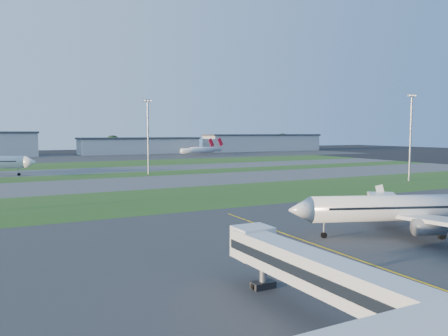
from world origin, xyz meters
TOP-DOWN VIEW (x-y plane):
  - ground at (0.00, 0.00)m, footprint 700.00×700.00m
  - apron_near at (0.00, 0.00)m, footprint 300.00×70.00m
  - grass_strip_a at (0.00, 52.00)m, footprint 300.00×34.00m
  - taxiway_a at (0.00, 85.00)m, footprint 300.00×32.00m
  - grass_strip_b at (0.00, 110.00)m, footprint 300.00×18.00m
  - taxiway_b at (0.00, 132.00)m, footprint 300.00×26.00m
  - grass_strip_c at (0.00, 165.00)m, footprint 300.00×40.00m
  - apron_far at (0.00, 225.00)m, footprint 400.00×80.00m
  - yellow_line at (5.00, 0.00)m, footprint 0.25×60.00m
  - jet_bridge at (-9.81, -15.24)m, footprint 4.20×26.90m
  - airliner_parked at (20.27, 3.62)m, footprint 33.81×28.65m
  - mini_jet_near at (80.77, 215.46)m, footprint 27.48×11.84m
  - mini_jet_far at (93.91, 230.01)m, footprint 28.07×9.81m
  - light_mast_centre at (15.00, 108.00)m, footprint 3.20×0.70m
  - light_mast_east at (78.00, 52.00)m, footprint 3.20×0.70m
  - hangar_east at (55.00, 255.00)m, footprint 81.60×23.00m
  - hangar_far_east at (155.00, 255.00)m, footprint 96.90×23.00m
  - tree_mid_west at (-20.00, 266.00)m, footprint 9.90×9.90m
  - tree_mid_east at (40.00, 269.00)m, footprint 11.55×11.55m
  - tree_east at (115.00, 267.00)m, footprint 10.45×10.45m
  - tree_far_east at (185.00, 271.00)m, footprint 12.65×12.65m

SIDE VIEW (x-z plane):
  - ground at x=0.00m, z-range 0.00..0.00m
  - yellow_line at x=5.00m, z-range -0.01..0.01m
  - apron_near at x=0.00m, z-range 0.00..0.01m
  - grass_strip_a at x=0.00m, z-range 0.00..0.01m
  - taxiway_a at x=0.00m, z-range 0.00..0.01m
  - grass_strip_b at x=0.00m, z-range 0.00..0.01m
  - taxiway_b at x=0.00m, z-range 0.00..0.01m
  - grass_strip_c at x=0.00m, z-range 0.00..0.01m
  - apron_far at x=0.00m, z-range 0.00..0.01m
  - mini_jet_near at x=80.77m, z-range -1.46..8.02m
  - mini_jet_far at x=93.91m, z-range -1.46..8.02m
  - airliner_parked at x=20.27m, z-range -1.65..9.43m
  - jet_bridge at x=-9.81m, z-range 0.91..7.11m
  - hangar_east at x=55.00m, z-range 0.04..11.24m
  - tree_mid_west at x=-20.00m, z-range 0.44..11.24m
  - tree_east at x=115.00m, z-range 0.46..11.86m
  - hangar_far_east at x=155.00m, z-range 0.04..13.24m
  - tree_mid_east at x=40.00m, z-range 0.51..13.11m
  - tree_far_east at x=185.00m, z-range 0.56..14.36m
  - light_mast_centre at x=15.00m, z-range 1.91..27.71m
  - light_mast_east at x=78.00m, z-range 1.91..27.71m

